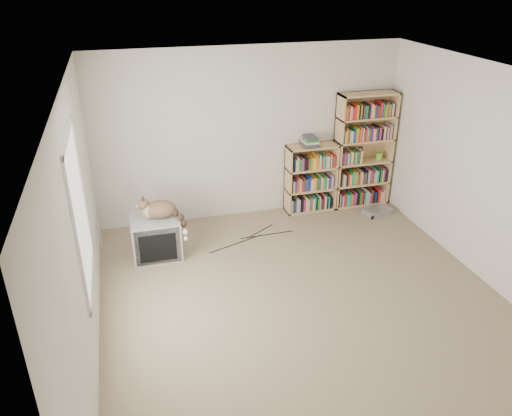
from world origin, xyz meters
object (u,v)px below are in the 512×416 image
object	(u,v)px
crt_tv	(156,236)
bookcase_tall	(363,153)
dvd_player	(377,211)
bookcase_short	(310,180)
cat	(163,212)

from	to	relation	value
crt_tv	bookcase_tall	xyz separation A→B (m)	(3.26, 0.75, 0.58)
crt_tv	bookcase_tall	distance (m)	3.40
bookcase_tall	dvd_player	bearing A→B (deg)	-76.56
crt_tv	bookcase_tall	size ratio (longest dim) A/B	0.35
crt_tv	dvd_player	xyz separation A→B (m)	(3.37, 0.30, -0.22)
crt_tv	bookcase_short	xyz separation A→B (m)	(2.42, 0.75, 0.22)
bookcase_short	bookcase_tall	bearing A→B (deg)	0.04
bookcase_short	dvd_player	world-z (taller)	bookcase_short
cat	bookcase_short	bearing A→B (deg)	22.02
bookcase_tall	bookcase_short	xyz separation A→B (m)	(-0.84, -0.00, -0.36)
bookcase_short	cat	bearing A→B (deg)	-161.21
bookcase_tall	dvd_player	size ratio (longest dim) A/B	4.56
crt_tv	dvd_player	distance (m)	3.39
cat	bookcase_short	world-z (taller)	bookcase_short
bookcase_tall	dvd_player	world-z (taller)	bookcase_tall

